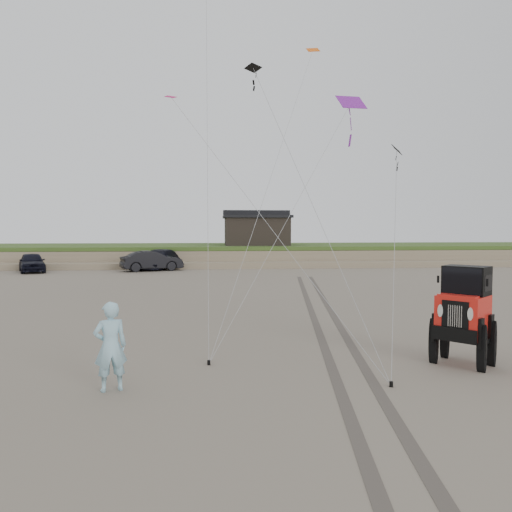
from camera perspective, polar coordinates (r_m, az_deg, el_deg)
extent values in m
plane|color=#6B6054|center=(11.81, 6.69, -13.52)|extent=(160.00, 160.00, 0.00)
cube|color=#7A6B54|center=(49.19, -2.39, 0.11)|extent=(160.00, 12.00, 1.40)
cube|color=#2D4719|center=(49.15, -2.39, 1.10)|extent=(160.00, 12.00, 0.35)
cube|color=#7A6B54|center=(42.74, -1.97, -0.97)|extent=(160.00, 3.50, 0.50)
cube|color=black|center=(48.26, 0.04, 2.81)|extent=(6.00, 5.00, 2.60)
cube|color=black|center=(48.27, 0.04, 4.50)|extent=(6.40, 5.40, 0.25)
cube|color=black|center=(48.28, 0.04, 4.95)|extent=(6.40, 1.20, 0.50)
imported|color=black|center=(41.95, -24.23, -0.66)|extent=(3.29, 4.73, 1.50)
imported|color=black|center=(40.18, -11.81, -0.54)|extent=(5.05, 3.26, 1.57)
imported|color=black|center=(41.95, -11.04, -0.36)|extent=(3.90, 5.92, 1.60)
imported|color=#85C3CE|center=(10.95, -16.31, -9.88)|extent=(0.80, 0.66, 1.88)
cube|color=#CC1963|center=(19.48, -9.73, 17.50)|extent=(0.46, 0.35, 0.18)
cube|color=black|center=(15.92, 15.80, 11.60)|extent=(0.46, 0.58, 0.28)
cube|color=black|center=(17.60, -0.33, 20.70)|extent=(0.63, 0.63, 0.16)
cube|color=#801C9A|center=(20.40, 10.84, 16.88)|extent=(1.27, 0.85, 0.65)
cube|color=#EA5A0C|center=(26.33, 6.54, 22.36)|extent=(0.68, 0.40, 0.34)
cylinder|color=black|center=(12.70, -5.42, -12.03)|extent=(0.08, 0.08, 0.12)
cylinder|color=black|center=(11.38, 15.20, -13.95)|extent=(0.08, 0.08, 0.12)
cube|color=#4C443D|center=(19.76, 6.49, -6.67)|extent=(4.42, 29.74, 0.01)
cube|color=#4C443D|center=(19.93, 8.76, -6.60)|extent=(4.42, 29.74, 0.01)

